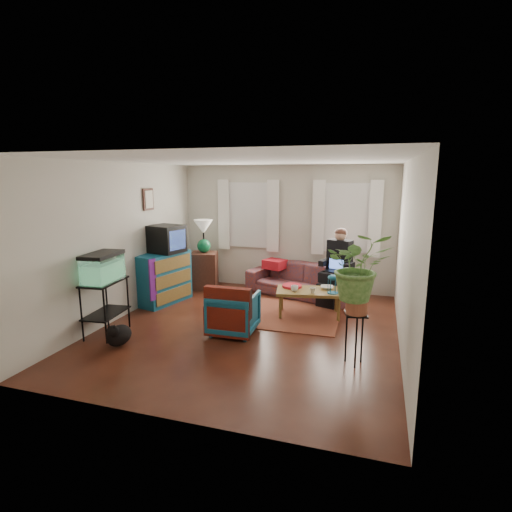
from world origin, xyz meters
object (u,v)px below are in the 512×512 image
(side_table, at_px, (205,270))
(dresser, at_px, (163,278))
(aquarium_stand, at_px, (106,308))
(armchair, at_px, (234,311))
(sofa, at_px, (301,275))
(coffee_table, at_px, (309,303))
(plant_stand, at_px, (355,339))

(side_table, xyz_separation_m, dresser, (-0.34, -1.14, 0.09))
(aquarium_stand, distance_m, armchair, 1.93)
(side_table, xyz_separation_m, aquarium_stand, (-0.35, -2.81, 0.03))
(sofa, relative_size, coffee_table, 1.96)
(side_table, bearing_deg, armchair, -55.94)
(coffee_table, bearing_deg, sofa, 97.52)
(sofa, xyz_separation_m, aquarium_stand, (-2.43, -2.87, -0.01))
(armchair, xyz_separation_m, plant_stand, (1.84, -0.53, -0.01))
(sofa, xyz_separation_m, plant_stand, (1.24, -2.78, -0.08))
(aquarium_stand, bearing_deg, dresser, 83.71)
(aquarium_stand, bearing_deg, sofa, 43.88)
(sofa, height_order, side_table, sofa)
(aquarium_stand, bearing_deg, coffee_table, 25.68)
(aquarium_stand, height_order, armchair, aquarium_stand)
(coffee_table, bearing_deg, aquarium_stand, -158.95)
(coffee_table, bearing_deg, armchair, -142.06)
(dresser, distance_m, aquarium_stand, 1.67)
(aquarium_stand, bearing_deg, side_table, 76.95)
(sofa, bearing_deg, side_table, -159.07)
(armchair, relative_size, coffee_table, 0.64)
(side_table, distance_m, dresser, 1.20)
(sofa, distance_m, dresser, 2.70)
(side_table, relative_size, coffee_table, 0.70)
(side_table, xyz_separation_m, plant_stand, (3.31, -2.72, -0.05))
(sofa, xyz_separation_m, coffee_table, (0.38, -1.15, -0.20))
(dresser, bearing_deg, side_table, 87.00)
(aquarium_stand, relative_size, armchair, 1.19)
(dresser, bearing_deg, aquarium_stand, -76.80)
(sofa, bearing_deg, coffee_table, -52.77)
(side_table, height_order, aquarium_stand, aquarium_stand)
(side_table, distance_m, coffee_table, 2.69)
(dresser, relative_size, aquarium_stand, 1.28)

